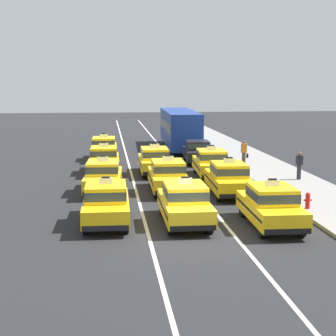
% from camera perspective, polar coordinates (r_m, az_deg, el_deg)
% --- Properties ---
extents(ground_plane, '(160.00, 160.00, 0.00)m').
position_cam_1_polar(ground_plane, '(19.62, 2.72, -7.60)').
color(ground_plane, '#232326').
extents(lane_stripe_left_center, '(0.14, 80.00, 0.01)m').
position_cam_1_polar(lane_stripe_left_center, '(38.96, -4.38, 0.88)').
color(lane_stripe_left_center, silver).
rests_on(lane_stripe_left_center, ground).
extents(lane_stripe_center_right, '(0.14, 80.00, 0.01)m').
position_cam_1_polar(lane_stripe_center_right, '(39.22, 0.29, 0.97)').
color(lane_stripe_center_right, silver).
rests_on(lane_stripe_center_right, ground).
extents(sidewalk_curb, '(4.00, 90.00, 0.15)m').
position_cam_1_polar(sidewalk_curb, '(35.51, 10.29, 0.05)').
color(sidewalk_curb, gray).
rests_on(sidewalk_curb, ground).
extents(taxi_left_nearest, '(1.89, 4.59, 1.96)m').
position_cam_1_polar(taxi_left_nearest, '(21.52, -6.68, -3.71)').
color(taxi_left_nearest, black).
rests_on(taxi_left_nearest, ground).
extents(taxi_left_second, '(2.06, 4.65, 1.96)m').
position_cam_1_polar(taxi_left_second, '(27.50, -7.00, -0.86)').
color(taxi_left_second, black).
rests_on(taxi_left_second, ground).
extents(taxi_left_third, '(1.93, 4.60, 1.96)m').
position_cam_1_polar(taxi_left_third, '(33.46, -6.90, 0.96)').
color(taxi_left_third, black).
rests_on(taxi_left_third, ground).
extents(taxi_left_fourth, '(1.94, 4.61, 1.96)m').
position_cam_1_polar(taxi_left_fourth, '(39.16, -6.92, 2.18)').
color(taxi_left_fourth, black).
rests_on(taxi_left_fourth, ground).
extents(taxi_center_nearest, '(1.84, 4.57, 1.96)m').
position_cam_1_polar(taxi_center_nearest, '(21.39, 1.81, -3.73)').
color(taxi_center_nearest, black).
rests_on(taxi_center_nearest, ground).
extents(taxi_center_second, '(1.87, 4.58, 1.96)m').
position_cam_1_polar(taxi_center_second, '(27.48, -0.01, -0.80)').
color(taxi_center_second, black).
rests_on(taxi_center_second, ground).
extents(taxi_center_third, '(1.86, 4.57, 1.96)m').
position_cam_1_polar(taxi_center_third, '(32.79, -1.47, 0.86)').
color(taxi_center_third, black).
rests_on(taxi_center_third, ground).
extents(taxi_right_nearest, '(1.93, 4.60, 1.96)m').
position_cam_1_polar(taxi_right_nearest, '(21.35, 11.03, -3.93)').
color(taxi_right_nearest, black).
rests_on(taxi_right_nearest, ground).
extents(taxi_right_second, '(1.96, 4.62, 1.96)m').
position_cam_1_polar(taxi_right_second, '(26.92, 6.54, -1.07)').
color(taxi_right_second, black).
rests_on(taxi_right_second, ground).
extents(taxi_right_third, '(2.03, 4.64, 1.96)m').
position_cam_1_polar(taxi_right_third, '(31.89, 4.67, 0.59)').
color(taxi_right_third, black).
rests_on(taxi_right_third, ground).
extents(sedan_right_fourth, '(2.02, 4.40, 1.58)m').
position_cam_1_polar(sedan_right_fourth, '(37.38, 3.18, 1.85)').
color(sedan_right_fourth, black).
rests_on(sedan_right_fourth, ground).
extents(bus_right_fifth, '(2.85, 11.27, 3.22)m').
position_cam_1_polar(bus_right_fifth, '(45.53, 1.25, 4.43)').
color(bus_right_fifth, black).
rests_on(bus_right_fifth, ground).
extents(pedestrian_near_crosswalk, '(0.36, 0.24, 1.59)m').
position_cam_1_polar(pedestrian_near_crosswalk, '(31.14, 13.95, 0.27)').
color(pedestrian_near_crosswalk, '#23232D').
rests_on(pedestrian_near_crosswalk, sidewalk_curb).
extents(pedestrian_mid_block, '(0.47, 0.24, 1.68)m').
position_cam_1_polar(pedestrian_mid_block, '(35.65, 8.20, 1.63)').
color(pedestrian_mid_block, '#473828').
rests_on(pedestrian_mid_block, sidewalk_curb).
extents(fire_hydrant, '(0.36, 0.22, 0.73)m').
position_cam_1_polar(fire_hydrant, '(24.16, 14.83, -3.33)').
color(fire_hydrant, red).
rests_on(fire_hydrant, sidewalk_curb).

